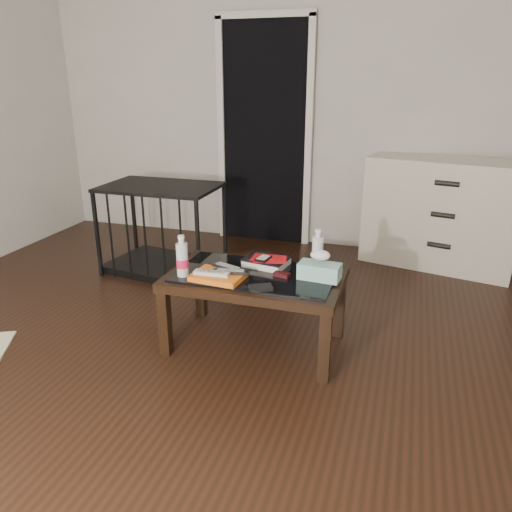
% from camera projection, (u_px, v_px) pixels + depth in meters
% --- Properties ---
extents(ground, '(5.00, 5.00, 0.00)m').
position_uv_depth(ground, '(205.00, 383.00, 2.63)').
color(ground, black).
rests_on(ground, ground).
extents(room_shell, '(5.00, 5.00, 5.00)m').
position_uv_depth(room_shell, '(192.00, 53.00, 2.08)').
color(room_shell, beige).
rests_on(room_shell, ground).
extents(doorway, '(0.90, 0.08, 2.07)m').
position_uv_depth(doorway, '(265.00, 133.00, 4.61)').
color(doorway, black).
rests_on(doorway, ground).
extents(coffee_table, '(1.00, 0.60, 0.46)m').
position_uv_depth(coffee_table, '(255.00, 283.00, 2.88)').
color(coffee_table, black).
rests_on(coffee_table, ground).
extents(dresser, '(1.28, 0.76, 0.90)m').
position_uv_depth(dresser, '(441.00, 213.00, 4.15)').
color(dresser, beige).
rests_on(dresser, ground).
extents(pet_crate, '(0.98, 0.73, 0.71)m').
position_uv_depth(pet_crate, '(164.00, 243.00, 4.09)').
color(pet_crate, black).
rests_on(pet_crate, ground).
extents(magazines, '(0.30, 0.24, 0.03)m').
position_uv_depth(magazines, '(218.00, 276.00, 2.78)').
color(magazines, orange).
rests_on(magazines, coffee_table).
extents(remote_silver, '(0.20, 0.06, 0.02)m').
position_uv_depth(remote_silver, '(212.00, 273.00, 2.75)').
color(remote_silver, silver).
rests_on(remote_silver, magazines).
extents(remote_black_front, '(0.21, 0.09, 0.02)m').
position_uv_depth(remote_black_front, '(231.00, 271.00, 2.77)').
color(remote_black_front, black).
rests_on(remote_black_front, magazines).
extents(remote_black_back, '(0.20, 0.12, 0.02)m').
position_uv_depth(remote_black_back, '(228.00, 267.00, 2.84)').
color(remote_black_back, black).
rests_on(remote_black_back, magazines).
extents(textbook, '(0.28, 0.24, 0.05)m').
position_uv_depth(textbook, '(266.00, 262.00, 2.97)').
color(textbook, black).
rests_on(textbook, coffee_table).
extents(dvd_mailers, '(0.19, 0.14, 0.01)m').
position_uv_depth(dvd_mailers, '(268.00, 258.00, 2.95)').
color(dvd_mailers, '#BB0C11').
rests_on(dvd_mailers, textbook).
extents(ipod, '(0.08, 0.11, 0.02)m').
position_uv_depth(ipod, '(263.00, 258.00, 2.92)').
color(ipod, black).
rests_on(ipod, dvd_mailers).
extents(flip_phone, '(0.10, 0.06, 0.02)m').
position_uv_depth(flip_phone, '(282.00, 275.00, 2.81)').
color(flip_phone, black).
rests_on(flip_phone, coffee_table).
extents(wallet, '(0.14, 0.12, 0.02)m').
position_uv_depth(wallet, '(261.00, 288.00, 2.64)').
color(wallet, black).
rests_on(wallet, coffee_table).
extents(water_bottle_left, '(0.08, 0.08, 0.24)m').
position_uv_depth(water_bottle_left, '(182.00, 256.00, 2.79)').
color(water_bottle_left, silver).
rests_on(water_bottle_left, coffee_table).
extents(water_bottle_right, '(0.08, 0.08, 0.24)m').
position_uv_depth(water_bottle_right, '(318.00, 249.00, 2.89)').
color(water_bottle_right, silver).
rests_on(water_bottle_right, coffee_table).
extents(tissue_box, '(0.24, 0.14, 0.09)m').
position_uv_depth(tissue_box, '(320.00, 271.00, 2.77)').
color(tissue_box, teal).
rests_on(tissue_box, coffee_table).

